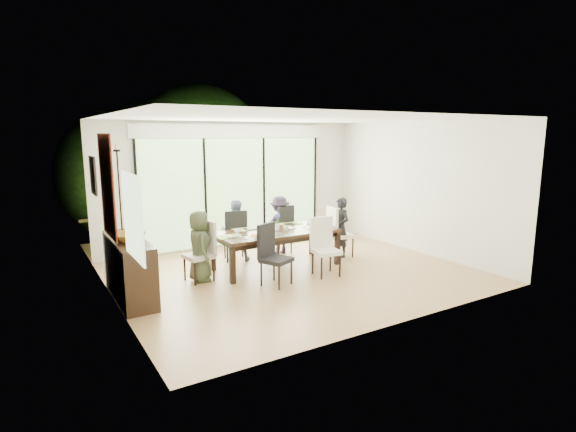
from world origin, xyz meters
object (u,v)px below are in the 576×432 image
person_right_end (340,227)px  sideboard (129,269)px  vase (277,227)px  bowl (129,237)px  chair_near_right (326,247)px  table_top (276,232)px  person_left_end (199,246)px  cup_a (238,231)px  person_far_left (235,230)px  cup_c (310,223)px  cup_b (286,228)px  chair_far_left (235,235)px  person_far_right (280,225)px  chair_far_right (279,229)px  chair_near_left (276,255)px  chair_right_end (341,231)px  chair_left_end (199,251)px  laptop (236,236)px

person_right_end → sideboard: bearing=-90.1°
vase → bowl: (-2.72, -0.38, 0.22)m
chair_near_right → sideboard: chair_near_right is taller
table_top → person_left_end: bearing=180.0°
cup_a → chair_near_right: bearing=-40.4°
person_far_left → sideboard: 2.46m
chair_near_right → bowl: size_ratio=2.12×
person_far_left → cup_c: person_far_left is taller
vase → cup_b: vase is taller
table_top → bowl: bearing=-173.0°
sideboard → table_top: bearing=4.9°
chair_far_left → person_far_right: person_far_right is taller
person_far_left → chair_far_left: bearing=-75.1°
chair_far_right → table_top: bearing=43.6°
person_far_right → chair_near_left: bearing=64.1°
chair_right_end → cup_a: chair_right_end is taller
chair_far_left → chair_near_right: bearing=134.8°
person_far_left → cup_b: person_far_left is taller
chair_far_left → vase: chair_far_left is taller
cup_a → person_right_end: bearing=-3.9°
person_far_right → person_far_left: bearing=5.8°
vase → cup_c: vase is taller
person_right_end → cup_c: size_ratio=10.40×
chair_far_left → table_top: bearing=133.7°
cup_a → chair_left_end: bearing=-169.4°
laptop → person_right_end: bearing=-21.4°
vase → person_far_left: bearing=122.7°
sideboard → cup_c: bearing=5.4°
chair_far_left → vase: bearing=137.8°
chair_right_end → person_right_end: bearing=100.7°
chair_far_left → vase: 0.97m
chair_far_right → cup_a: bearing=15.7°
chair_right_end → person_left_end: person_left_end is taller
person_far_left → cup_a: 0.74m
chair_near_left → cup_b: size_ratio=11.00×
chair_near_left → cup_a: (-0.20, 1.02, 0.23)m
chair_near_right → cup_c: 1.04m
cup_b → bowl: size_ratio=0.19×
cup_c → person_far_left: bearing=149.7°
cup_a → chair_right_end: bearing=-3.9°
cup_a → sideboard: (-1.97, -0.38, -0.28)m
chair_right_end → cup_c: bearing=92.6°
person_far_right → chair_right_end: bearing=144.6°
person_right_end → bowl: 4.18m
person_left_end → table_top: bearing=-81.9°
chair_near_left → sideboard: chair_near_left is taller
laptop → sideboard: bearing=160.2°
table_top → person_far_right: (0.55, 0.83, -0.07)m
table_top → chair_near_right: 1.02m
chair_far_right → sideboard: size_ratio=0.63×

